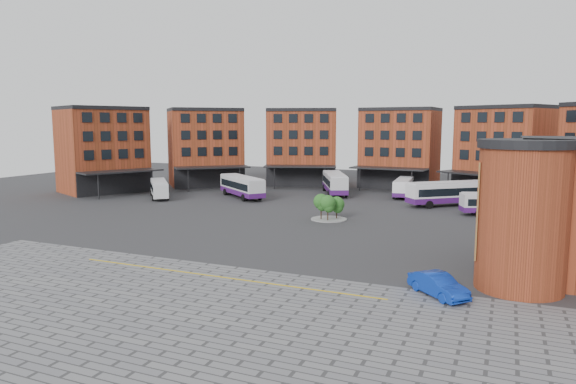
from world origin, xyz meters
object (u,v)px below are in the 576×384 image
at_px(tree_island, 329,205).
at_px(bus_c, 335,183).
at_px(bus_b, 242,186).
at_px(bus_a, 159,188).
at_px(bus_d, 404,187).
at_px(bus_e, 449,193).
at_px(blue_car, 438,285).
at_px(bus_f, 502,203).

distance_m(tree_island, bus_c, 23.84).
distance_m(tree_island, bus_b, 23.01).
height_order(bus_a, bus_d, bus_d).
height_order(tree_island, bus_d, tree_island).
bearing_deg(bus_b, bus_a, 153.29).
bearing_deg(bus_d, bus_e, -47.64).
height_order(bus_b, bus_e, bus_e).
bearing_deg(bus_d, bus_a, -158.87).
bearing_deg(bus_a, blue_car, -74.06).
bearing_deg(bus_b, bus_e, -43.38).
distance_m(bus_b, bus_d, 26.12).
height_order(tree_island, bus_e, bus_e).
relative_size(tree_island, bus_f, 0.42).
xyz_separation_m(tree_island, bus_f, (19.36, 11.88, -0.28)).
xyz_separation_m(tree_island, bus_b, (-19.03, 12.94, -0.02)).
relative_size(bus_d, blue_car, 2.17).
relative_size(bus_d, bus_f, 0.99).
bearing_deg(bus_c, bus_d, -16.75).
xyz_separation_m(bus_c, bus_f, (26.12, -10.97, -0.33)).
bearing_deg(blue_car, bus_c, 69.26).
relative_size(bus_b, bus_c, 0.89).
height_order(bus_d, blue_car, bus_d).
relative_size(bus_e, blue_car, 2.38).
bearing_deg(bus_f, bus_b, -113.20).
bearing_deg(bus_d, bus_f, -44.60).
distance_m(bus_a, bus_f, 50.52).
bearing_deg(bus_c, bus_f, -47.81).
relative_size(tree_island, bus_a, 0.49).
height_order(bus_a, bus_e, bus_e).
height_order(bus_c, bus_d, bus_c).
bearing_deg(tree_island, bus_b, 145.79).
relative_size(bus_a, bus_c, 0.71).
relative_size(tree_island, bus_c, 0.35).
distance_m(bus_e, blue_car, 40.90).
xyz_separation_m(bus_d, bus_f, (14.96, -12.60, 0.02)).
bearing_deg(bus_c, bus_a, -172.66).
relative_size(bus_a, bus_b, 0.80).
height_order(bus_b, bus_f, bus_b).
relative_size(tree_island, blue_car, 0.93).
relative_size(bus_c, bus_d, 1.21).
xyz_separation_m(bus_c, bus_d, (11.16, 1.62, -0.35)).
xyz_separation_m(tree_island, blue_car, (15.85, -23.52, -1.07)).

